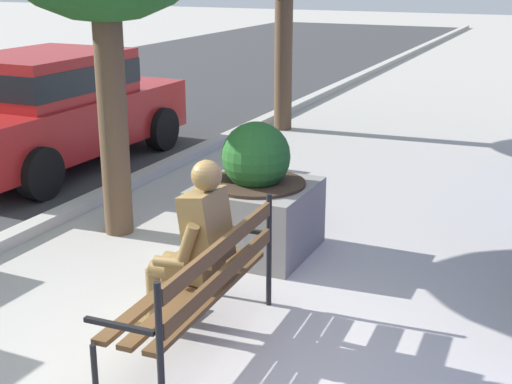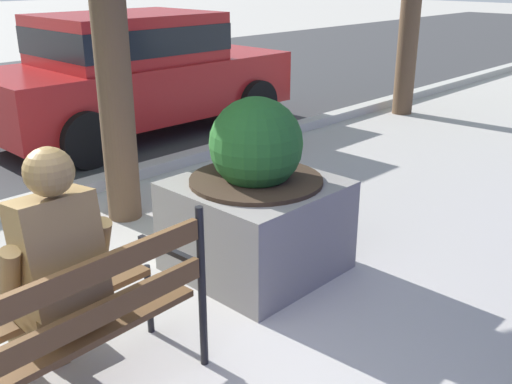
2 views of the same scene
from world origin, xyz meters
TOP-DOWN VIEW (x-y plane):
  - park_bench at (0.29, 0.14)m, footprint 1.82×0.60m
  - bronze_statue_seated at (0.52, 0.35)m, footprint 0.65×0.76m
  - concrete_planter at (2.19, 0.59)m, footprint 1.05×1.05m
  - parked_car_red at (3.89, 4.41)m, footprint 4.12×1.96m

SIDE VIEW (x-z plane):
  - concrete_planter at x=2.19m, z-range -0.13..1.15m
  - park_bench at x=0.29m, z-range 0.07..1.02m
  - bronze_statue_seated at x=0.52m, z-range -0.02..1.35m
  - parked_car_red at x=3.89m, z-range 0.06..1.62m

